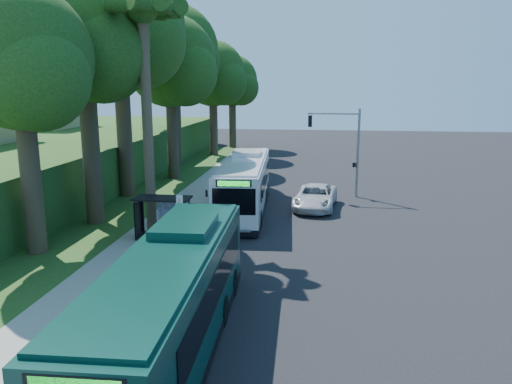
# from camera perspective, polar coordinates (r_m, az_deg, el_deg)

# --- Properties ---
(ground) EXTENTS (140.00, 140.00, 0.00)m
(ground) POSITION_cam_1_polar(r_m,az_deg,el_deg) (31.03, 3.68, -4.36)
(ground) COLOR black
(ground) RESTS_ON ground
(sidewalk) EXTENTS (4.50, 70.00, 0.12)m
(sidewalk) POSITION_cam_1_polar(r_m,az_deg,el_deg) (32.28, -9.39, -3.73)
(sidewalk) COLOR gray
(sidewalk) RESTS_ON ground
(red_curb) EXTENTS (0.25, 30.00, 0.13)m
(red_curb) POSITION_cam_1_polar(r_m,az_deg,el_deg) (27.99, -7.20, -6.15)
(red_curb) COLOR maroon
(red_curb) RESTS_ON ground
(grass_verge) EXTENTS (8.00, 70.00, 0.06)m
(grass_verge) POSITION_cam_1_polar(r_m,az_deg,el_deg) (38.74, -15.37, -1.37)
(grass_verge) COLOR #234719
(grass_verge) RESTS_ON ground
(bus_shelter) EXTENTS (3.20, 1.51, 2.55)m
(bus_shelter) POSITION_cam_1_polar(r_m,az_deg,el_deg) (29.18, -11.02, -1.95)
(bus_shelter) COLOR black
(bus_shelter) RESTS_ON ground
(stop_sign_pole) EXTENTS (0.35, 0.06, 3.17)m
(stop_sign_pole) POSITION_cam_1_polar(r_m,az_deg,el_deg) (26.60, -8.68, -2.64)
(stop_sign_pole) COLOR gray
(stop_sign_pole) RESTS_ON ground
(traffic_signal_pole) EXTENTS (4.10, 0.30, 7.00)m
(traffic_signal_pole) POSITION_cam_1_polar(r_m,az_deg,el_deg) (39.98, 10.16, 5.69)
(traffic_signal_pole) COLOR gray
(traffic_signal_pole) RESTS_ON ground
(palm_tree) EXTENTS (4.20, 4.20, 14.40)m
(palm_tree) POSITION_cam_1_polar(r_m,az_deg,el_deg) (30.13, -12.83, 18.68)
(palm_tree) COLOR #4C3F2D
(palm_tree) RESTS_ON ground
(hillside_backdrop) EXTENTS (24.00, 60.00, 8.80)m
(hillside_backdrop) POSITION_cam_1_polar(r_m,az_deg,el_deg) (53.27, -24.65, 4.20)
(hillside_backdrop) COLOR #234719
(hillside_backdrop) RESTS_ON ground
(tree_0) EXTENTS (8.40, 8.00, 15.70)m
(tree_0) POSITION_cam_1_polar(r_m,az_deg,el_deg) (32.99, -18.95, 15.69)
(tree_0) COLOR #382B1E
(tree_0) RESTS_ON ground
(tree_1) EXTENTS (10.50, 10.00, 18.26)m
(tree_1) POSITION_cam_1_polar(r_m,az_deg,el_deg) (40.81, -15.26, 17.28)
(tree_1) COLOR #382B1E
(tree_1) RESTS_ON ground
(tree_2) EXTENTS (8.82, 8.40, 15.12)m
(tree_2) POSITION_cam_1_polar(r_m,az_deg,el_deg) (47.72, -9.66, 14.02)
(tree_2) COLOR #382B1E
(tree_2) RESTS_ON ground
(tree_3) EXTENTS (10.08, 9.60, 17.28)m
(tree_3) POSITION_cam_1_polar(r_m,az_deg,el_deg) (56.01, -9.28, 15.28)
(tree_3) COLOR #382B1E
(tree_3) RESTS_ON ground
(tree_4) EXTENTS (8.40, 8.00, 14.14)m
(tree_4) POSITION_cam_1_polar(r_m,az_deg,el_deg) (63.08, -4.88, 12.98)
(tree_4) COLOR #382B1E
(tree_4) RESTS_ON ground
(tree_5) EXTENTS (7.35, 7.00, 12.86)m
(tree_5) POSITION_cam_1_polar(r_m,az_deg,el_deg) (70.74, -2.67, 12.30)
(tree_5) COLOR #382B1E
(tree_5) RESTS_ON ground
(tree_6) EXTENTS (7.56, 7.20, 13.74)m
(tree_6) POSITION_cam_1_polar(r_m,az_deg,el_deg) (27.90, -25.22, 12.88)
(tree_6) COLOR #382B1E
(tree_6) RESTS_ON ground
(white_bus) EXTENTS (3.69, 13.64, 4.02)m
(white_bus) POSITION_cam_1_polar(r_m,az_deg,el_deg) (35.35, -1.31, 1.00)
(white_bus) COLOR silver
(white_bus) RESTS_ON ground
(teal_bus) EXTENTS (3.30, 13.51, 4.00)m
(teal_bus) POSITION_cam_1_polar(r_m,az_deg,el_deg) (16.89, -9.64, -12.01)
(teal_bus) COLOR #093229
(teal_bus) RESTS_ON ground
(pickup) EXTENTS (3.39, 6.29, 1.68)m
(pickup) POSITION_cam_1_polar(r_m,az_deg,el_deg) (36.40, 6.79, -0.56)
(pickup) COLOR silver
(pickup) RESTS_ON ground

